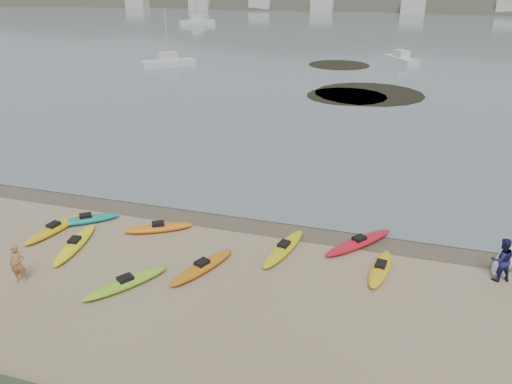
% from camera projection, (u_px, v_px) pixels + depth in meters
% --- Properties ---
extents(ground, '(600.00, 600.00, 0.00)m').
position_uv_depth(ground, '(256.00, 220.00, 24.15)').
color(ground, tan).
rests_on(ground, ground).
extents(wet_sand, '(60.00, 60.00, 0.00)m').
position_uv_depth(wet_sand, '(254.00, 223.00, 23.89)').
color(wet_sand, brown).
rests_on(wet_sand, ground).
extents(kayaks, '(20.98, 9.21, 0.34)m').
position_uv_depth(kayaks, '(215.00, 248.00, 21.41)').
color(kayaks, teal).
rests_on(kayaks, ground).
extents(person_west, '(0.67, 0.55, 1.60)m').
position_uv_depth(person_west, '(18.00, 264.00, 19.03)').
color(person_west, '#B67E49').
rests_on(person_west, ground).
extents(person_east, '(1.07, 0.97, 1.80)m').
position_uv_depth(person_east, '(502.00, 260.00, 19.12)').
color(person_east, navy).
rests_on(person_east, ground).
extents(kelp_mats, '(14.67, 25.79, 0.04)m').
position_uv_depth(kelp_mats, '(354.00, 85.00, 53.31)').
color(kelp_mats, black).
rests_on(kelp_mats, water).
extents(moored_boats, '(96.61, 80.67, 1.16)m').
position_uv_depth(moored_boats, '(396.00, 34.00, 93.24)').
color(moored_boats, silver).
rests_on(moored_boats, ground).
extents(far_hills, '(550.00, 135.00, 80.00)m').
position_uv_depth(far_hills, '(503.00, 51.00, 189.91)').
color(far_hills, '#384235').
rests_on(far_hills, ground).
extents(far_town, '(199.00, 5.00, 4.00)m').
position_uv_depth(far_town, '(417.00, 6.00, 148.75)').
color(far_town, beige).
rests_on(far_town, ground).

